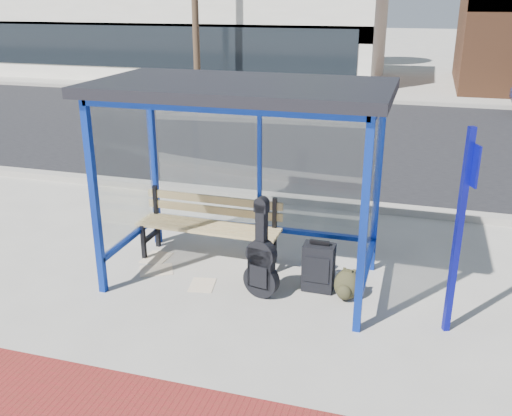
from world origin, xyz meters
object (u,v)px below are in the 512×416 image
(bench, at_px, (210,223))
(guitar_bag, at_px, (261,263))
(suitcase, at_px, (318,267))
(backpack, at_px, (346,286))

(bench, height_order, guitar_bag, guitar_bag)
(guitar_bag, bearing_deg, bench, 152.24)
(bench, bearing_deg, suitcase, -15.65)
(bench, distance_m, guitar_bag, 1.23)
(bench, xyz_separation_m, suitcase, (1.54, -0.46, -0.21))
(guitar_bag, distance_m, suitcase, 0.71)
(bench, relative_size, backpack, 5.30)
(suitcase, height_order, backpack, suitcase)
(guitar_bag, height_order, suitcase, guitar_bag)
(guitar_bag, bearing_deg, suitcase, 42.03)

